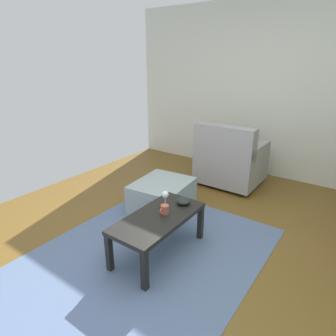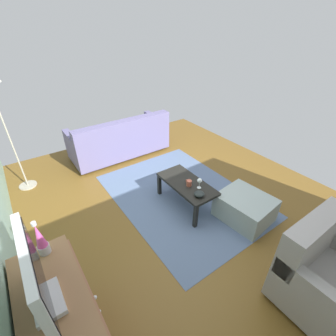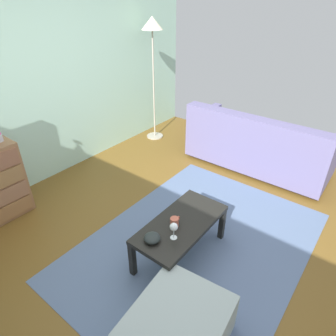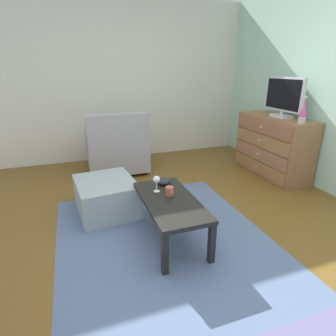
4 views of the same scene
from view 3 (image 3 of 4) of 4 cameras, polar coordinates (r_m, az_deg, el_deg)
The scene contains 10 objects.
ground_plane at distance 3.06m, azimuth 0.23°, elevation -15.47°, with size 5.84×4.79×0.05m, color brown.
wall_accent_rear at distance 3.93m, azimuth -26.47°, elevation 14.57°, with size 5.84×0.12×2.57m, color #A5D0B8.
area_rug at distance 3.07m, azimuth 5.64°, elevation -14.54°, with size 2.60×1.90×0.01m, color slate.
coffee_table at distance 2.74m, azimuth 2.49°, elevation -11.39°, with size 0.94×0.46×0.40m.
wine_glass at distance 2.48m, azimuth 1.13°, elevation -11.46°, with size 0.07×0.07×0.16m.
mug at distance 2.64m, azimuth 1.30°, elevation -10.41°, with size 0.11×0.08×0.08m.
bowl_decorative at distance 2.51m, azimuth -3.10°, elevation -13.41°, with size 0.14×0.14×0.06m, color black.
couch_large at distance 4.31m, azimuth 17.00°, elevation 4.09°, with size 0.85×1.94×0.84m.
ottoman at distance 2.32m, azimuth 1.89°, elevation -28.97°, with size 0.70×0.60×0.36m, color #8E9E9D.
standing_lamp at distance 4.77m, azimuth -3.04°, elevation 24.18°, with size 0.32×0.32×1.89m.
Camera 3 is at (-1.67, -1.28, 2.19)m, focal length 31.41 mm.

